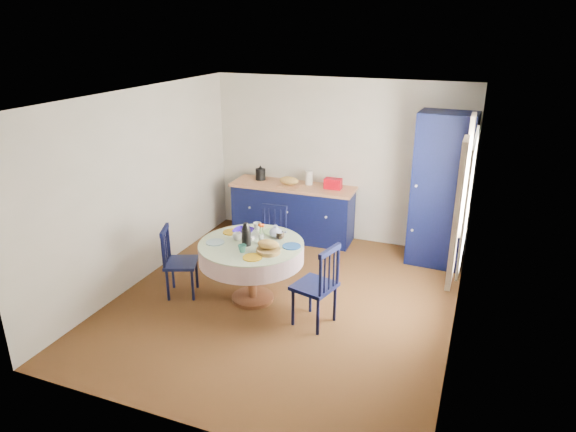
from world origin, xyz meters
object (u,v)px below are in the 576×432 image
at_px(pantry_cabinet, 441,191).
at_px(chair_left, 178,261).
at_px(mug_b, 242,249).
at_px(chair_right, 318,285).
at_px(chair_far, 272,238).
at_px(mug_a, 237,237).
at_px(mug_c, 280,235).
at_px(cobalt_bowl, 244,232).
at_px(kitchen_counter, 293,210).
at_px(mug_d, 257,226).
at_px(dining_table, 252,253).

height_order(pantry_cabinet, chair_left, pantry_cabinet).
height_order(pantry_cabinet, mug_b, pantry_cabinet).
relative_size(pantry_cabinet, chair_right, 2.18).
relative_size(pantry_cabinet, chair_far, 2.42).
xyz_separation_m(mug_a, mug_c, (0.47, 0.23, -0.00)).
distance_m(pantry_cabinet, cobalt_bowl, 2.80).
xyz_separation_m(kitchen_counter, mug_a, (0.05, -2.04, 0.36)).
bearing_deg(pantry_cabinet, chair_far, -151.49).
distance_m(mug_b, mug_c, 0.58).
height_order(kitchen_counter, chair_far, kitchen_counter).
bearing_deg(pantry_cabinet, mug_d, -140.76).
xyz_separation_m(pantry_cabinet, chair_far, (-2.11, -1.02, -0.63)).
bearing_deg(mug_a, kitchen_counter, 91.51).
relative_size(kitchen_counter, mug_c, 17.93).
bearing_deg(kitchen_counter, pantry_cabinet, -4.38).
relative_size(chair_left, mug_d, 8.61).
height_order(dining_table, mug_b, dining_table).
xyz_separation_m(kitchen_counter, mug_b, (0.27, -2.34, 0.36)).
distance_m(mug_a, mug_c, 0.52).
distance_m(kitchen_counter, chair_right, 2.58).
bearing_deg(cobalt_bowl, kitchen_counter, 91.18).
bearing_deg(chair_far, kitchen_counter, 92.34).
bearing_deg(cobalt_bowl, mug_a, -85.49).
bearing_deg(pantry_cabinet, mug_a, -135.65).
bearing_deg(mug_c, kitchen_counter, 105.99).
height_order(kitchen_counter, dining_table, kitchen_counter).
distance_m(chair_far, mug_c, 0.87).
xyz_separation_m(kitchen_counter, chair_left, (-0.67, -2.27, 0.01)).
bearing_deg(mug_d, mug_b, -79.77).
relative_size(mug_a, mug_d, 1.08).
xyz_separation_m(mug_d, cobalt_bowl, (-0.10, -0.19, -0.02)).
bearing_deg(pantry_cabinet, mug_c, -132.36).
height_order(mug_a, cobalt_bowl, mug_a).
xyz_separation_m(chair_right, mug_d, (-1.03, 0.64, 0.32)).
bearing_deg(dining_table, chair_right, -14.26).
height_order(chair_left, mug_a, chair_left).
xyz_separation_m(chair_left, mug_c, (1.19, 0.46, 0.35)).
bearing_deg(pantry_cabinet, chair_left, -140.64).
relative_size(kitchen_counter, dining_table, 1.55).
distance_m(kitchen_counter, dining_table, 2.09).
height_order(dining_table, chair_left, dining_table).
relative_size(pantry_cabinet, mug_b, 21.96).
distance_m(chair_right, cobalt_bowl, 1.26).
height_order(mug_a, mug_b, mug_b).
height_order(kitchen_counter, chair_left, kitchen_counter).
height_order(mug_c, mug_d, mug_d).
relative_size(chair_far, cobalt_bowl, 3.49).
bearing_deg(mug_b, dining_table, 91.58).
bearing_deg(chair_left, cobalt_bowl, -81.03).
xyz_separation_m(kitchen_counter, mug_d, (0.14, -1.65, 0.36)).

